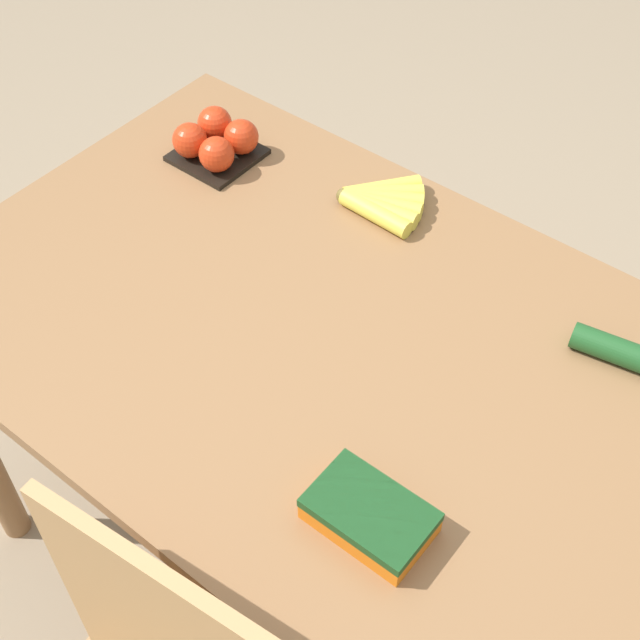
{
  "coord_description": "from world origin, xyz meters",
  "views": [
    {
      "loc": [
        -0.58,
        0.73,
        1.84
      ],
      "look_at": [
        0.0,
        0.0,
        0.8
      ],
      "focal_mm": 50.0,
      "sensor_mm": 36.0,
      "label": 1
    }
  ],
  "objects_px": {
    "banana_bunch": "(380,201)",
    "cucumber_near": "(637,358)",
    "tomato_pack": "(216,141)",
    "carrot_bag": "(370,514)"
  },
  "relations": [
    {
      "from": "carrot_bag",
      "to": "cucumber_near",
      "type": "relative_size",
      "value": 0.79
    },
    {
      "from": "banana_bunch",
      "to": "cucumber_near",
      "type": "bearing_deg",
      "value": 173.83
    },
    {
      "from": "carrot_bag",
      "to": "cucumber_near",
      "type": "height_order",
      "value": "carrot_bag"
    },
    {
      "from": "cucumber_near",
      "to": "carrot_bag",
      "type": "bearing_deg",
      "value": 71.43
    },
    {
      "from": "banana_bunch",
      "to": "tomato_pack",
      "type": "height_order",
      "value": "tomato_pack"
    },
    {
      "from": "banana_bunch",
      "to": "cucumber_near",
      "type": "xyz_separation_m",
      "value": [
        -0.53,
        0.06,
        0.0
      ]
    },
    {
      "from": "banana_bunch",
      "to": "cucumber_near",
      "type": "distance_m",
      "value": 0.53
    },
    {
      "from": "banana_bunch",
      "to": "carrot_bag",
      "type": "distance_m",
      "value": 0.64
    },
    {
      "from": "tomato_pack",
      "to": "carrot_bag",
      "type": "xyz_separation_m",
      "value": [
        -0.7,
        0.46,
        -0.01
      ]
    },
    {
      "from": "tomato_pack",
      "to": "carrot_bag",
      "type": "height_order",
      "value": "tomato_pack"
    }
  ]
}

